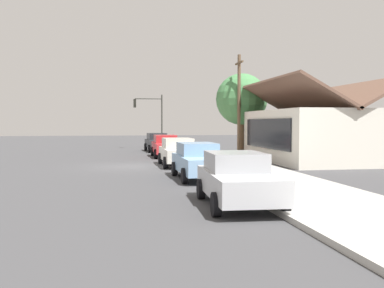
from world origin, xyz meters
TOP-DOWN VIEW (x-y plane):
  - ground_plane at (0.00, 0.00)m, footprint 120.00×120.00m
  - sidewalk_curb at (0.00, 5.60)m, footprint 60.00×4.20m
  - car_charcoal at (-12.68, 2.75)m, footprint 4.41×2.13m
  - car_cherry at (-6.47, 2.78)m, footprint 4.31×1.95m
  - car_ivory at (0.08, 2.79)m, footprint 4.59×2.08m
  - car_skyblue at (6.04, 2.85)m, footprint 4.51×2.07m
  - car_silver at (12.36, 2.85)m, footprint 4.45×2.23m
  - storefront_building at (-1.26, 11.98)m, footprint 10.44×7.01m
  - shade_tree at (-8.01, 8.95)m, footprint 4.03×4.03m
  - traffic_light_main at (-17.00, 2.54)m, footprint 0.37×2.79m
  - utility_pole_wooden at (-6.13, 8.20)m, footprint 1.80×0.24m
  - fire_hydrant_red at (7.97, 4.20)m, footprint 0.22×0.22m

SIDE VIEW (x-z plane):
  - ground_plane at x=0.00m, z-range 0.00..0.00m
  - sidewalk_curb at x=0.00m, z-range 0.00..0.16m
  - fire_hydrant_red at x=7.97m, z-range 0.14..0.85m
  - car_cherry at x=-6.47m, z-range 0.02..1.61m
  - car_charcoal at x=-12.68m, z-range 0.02..1.61m
  - car_skyblue at x=6.04m, z-range 0.02..1.61m
  - car_silver at x=12.36m, z-range 0.02..1.61m
  - car_ivory at x=0.08m, z-range 0.02..1.61m
  - storefront_building at x=-1.26m, z-range -0.81..4.40m
  - traffic_light_main at x=-17.00m, z-range 0.89..6.09m
  - utility_pole_wooden at x=-6.13m, z-range 0.18..7.68m
  - shade_tree at x=-8.01m, z-range 1.14..7.49m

